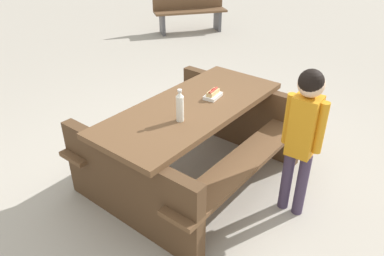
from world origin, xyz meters
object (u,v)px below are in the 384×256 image
(hotdog_tray, at_px, (213,94))
(child_in_coat, at_px, (304,127))
(picnic_table, at_px, (192,136))
(park_bench_mid, at_px, (190,10))
(soda_bottle, at_px, (180,106))

(hotdog_tray, bearing_deg, child_in_coat, -93.93)
(picnic_table, distance_m, hotdog_tray, 0.41)
(picnic_table, xyz_separation_m, hotdog_tray, (0.24, -0.04, 0.34))
(child_in_coat, height_order, park_bench_mid, child_in_coat)
(picnic_table, relative_size, park_bench_mid, 1.26)
(picnic_table, relative_size, hotdog_tray, 9.38)
(hotdog_tray, distance_m, child_in_coat, 0.88)
(hotdog_tray, height_order, park_bench_mid, park_bench_mid)
(picnic_table, bearing_deg, hotdog_tray, -10.65)
(hotdog_tray, distance_m, park_bench_mid, 4.91)
(soda_bottle, distance_m, child_in_coat, 0.94)
(soda_bottle, xyz_separation_m, hotdog_tray, (0.50, 0.06, -0.09))
(park_bench_mid, bearing_deg, child_in_coat, -131.12)
(picnic_table, distance_m, soda_bottle, 0.52)
(soda_bottle, xyz_separation_m, park_bench_mid, (4.11, 3.38, -0.42))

